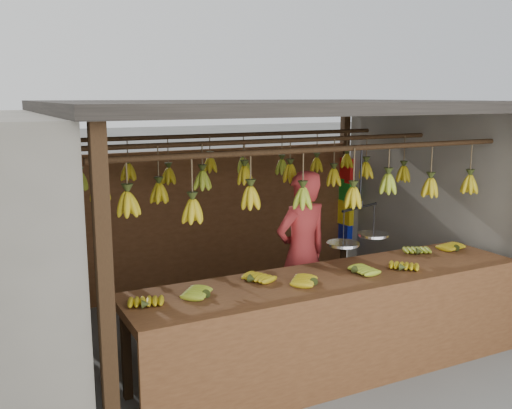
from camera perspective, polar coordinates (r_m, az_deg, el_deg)
ground at (r=6.24m, az=1.27°, el=-12.28°), size 80.00×80.00×0.00m
stall at (r=6.05m, az=-0.12°, el=6.30°), size 4.30×3.30×2.40m
neighbor_right at (r=8.19m, az=24.12°, el=0.75°), size 3.00×3.00×2.30m
counter at (r=5.02m, az=8.48°, el=-9.49°), size 3.70×0.84×0.96m
hanging_bananas at (r=5.81m, az=1.42°, el=2.53°), size 3.60×2.25×0.39m
balance_scale at (r=5.26m, az=10.25°, el=-2.98°), size 0.73×0.43×0.85m
vendor at (r=5.87m, az=4.62°, el=-4.91°), size 0.67×0.49×1.72m
bag_bundles at (r=8.06m, az=8.98°, el=0.19°), size 0.08×0.26×1.27m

